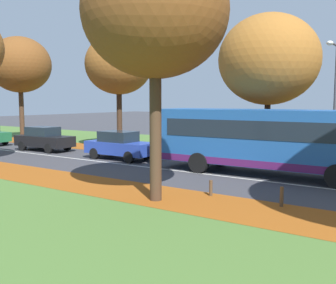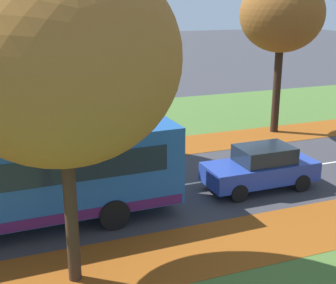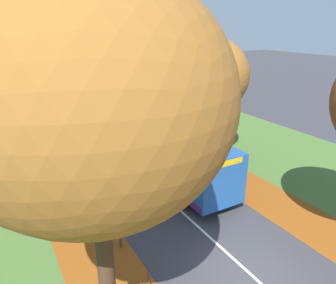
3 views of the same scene
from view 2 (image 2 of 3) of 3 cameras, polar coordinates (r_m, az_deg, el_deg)
The scene contains 10 objects.
grass_verge_left at distance 27.87m, azimuth 4.26°, elevation 2.99°, with size 12.00×90.00×0.01m, color #476B2D.
leaf_litter_left at distance 21.67m, azimuth -4.94°, elevation -1.18°, with size 2.80×60.00×0.00m, color #8C4714.
leaf_litter_right at distance 13.79m, azimuth 6.19°, elevation -12.45°, with size 2.80×60.00×0.00m, color #8C4714.
road_centre_line at distance 20.31m, azimuth 15.40°, elevation -3.04°, with size 0.12×80.00×0.01m, color silver.
tree_left_near at distance 20.44m, azimuth -16.76°, elevation 14.88°, with size 4.82×4.82×8.43m.
tree_left_mid at distance 24.60m, azimuth 13.71°, elevation 14.82°, with size 4.18×4.18×7.92m.
tree_right_near at distance 10.62m, azimuth -12.95°, elevation 9.95°, with size 5.35×5.35×7.96m.
bollard_sixth at distance 19.88m, azimuth -18.54°, elevation -2.91°, with size 0.12×0.12×0.57m, color #4C3823.
bus at distance 14.75m, azimuth -18.90°, elevation -4.04°, with size 2.83×10.45×2.98m.
car_blue_lead at distance 17.60m, azimuth 11.26°, elevation -3.08°, with size 1.79×4.20×1.62m.
Camera 2 is at (15.19, 8.35, 6.80)m, focal length 50.00 mm.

